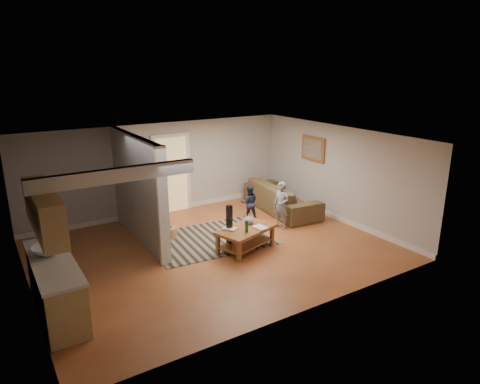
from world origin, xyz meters
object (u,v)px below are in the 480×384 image
coffee_table (246,233)px  toddler (249,220)px  tv_console (139,202)px  speaker_left (229,228)px  toy_basket (168,232)px  child (281,228)px  sofa (281,210)px  speaker_right (130,202)px

coffee_table → toddler: coffee_table is taller
tv_console → toddler: tv_console is taller
tv_console → speaker_left: speaker_left is taller
toy_basket → child: (2.67, -0.91, -0.15)m
tv_console → child: tv_console is taller
speaker_left → child: speaker_left is taller
coffee_table → speaker_left: 0.39m
sofa → speaker_left: (-2.62, -1.53, 0.53)m
speaker_right → child: (3.07, -2.44, -0.56)m
coffee_table → speaker_right: speaker_right is taller
coffee_table → toy_basket: 1.97m
speaker_right → toy_basket: bearing=-95.9°
coffee_table → speaker_left: (-0.33, 0.17, 0.13)m
tv_console → toy_basket: tv_console is taller
sofa → toddler: toddler is taller
coffee_table → speaker_left: speaker_left is taller
tv_console → sofa: bearing=0.5°
speaker_right → coffee_table: bearing=-82.7°
tv_console → speaker_left: (1.23, -2.39, -0.17)m
coffee_table → speaker_right: 3.47m
child → speaker_left: bearing=-93.2°
speaker_left → toddler: (1.43, 1.38, -0.53)m
tv_console → toy_basket: size_ratio=3.10×
sofa → speaker_right: bearing=76.8°
sofa → child: (-0.84, -1.07, 0.00)m
speaker_right → toy_basket: (0.40, -1.53, -0.41)m
sofa → speaker_right: size_ratio=2.39×
speaker_right → speaker_left: bearing=-86.6°
coffee_table → child: (1.46, 0.62, -0.40)m
toy_basket → sofa: bearing=2.7°
coffee_table → toy_basket: coffee_table is taller
toy_basket → toddler: bearing=0.3°
sofa → tv_console: size_ratio=2.11×
toddler → speaker_left: bearing=70.0°
tv_console → speaker_left: bearing=-49.7°
sofa → speaker_right: speaker_right is taller
coffee_table → child: 1.64m
toy_basket → coffee_table: bearing=-51.6°
speaker_right → toddler: bearing=-49.7°
coffee_table → toddler: (1.11, 1.54, -0.40)m
coffee_table → speaker_left: bearing=153.1°
toy_basket → toddler: 2.33m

